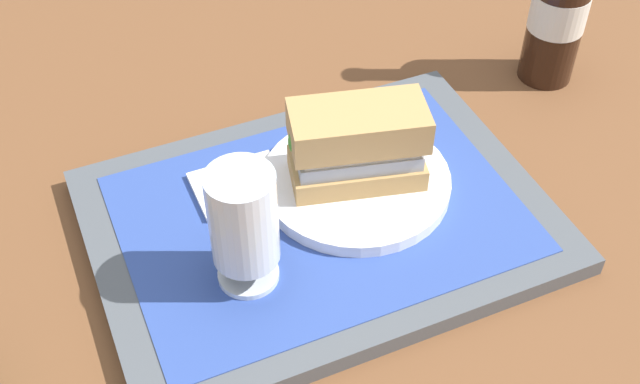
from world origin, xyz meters
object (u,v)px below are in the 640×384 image
sandwich (354,145)px  second_bottle (561,0)px  beer_glass (244,226)px  plate (356,181)px

sandwich → second_bottle: bearing=-147.5°
sandwich → beer_glass: bearing=40.3°
plate → beer_glass: 0.17m
sandwich → beer_glass: 0.15m
plate → beer_glass: beer_glass is taller
sandwich → second_bottle: 0.32m
plate → second_bottle: size_ratio=0.71×
beer_glass → plate: bearing=-154.4°
plate → second_bottle: bearing=-161.0°
beer_glass → second_bottle: size_ratio=0.47×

